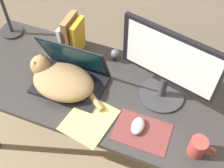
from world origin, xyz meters
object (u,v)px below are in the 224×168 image
Objects in this scene: notepad at (89,120)px; mug at (198,147)px; computer_mouse at (138,126)px; book_row at (72,36)px; cat at (60,80)px; external_monitor at (168,66)px; webcam at (115,54)px; laptop at (71,76)px.

mug reaches higher than notepad.
computer_mouse is 0.63m from book_row.
cat is 0.54m from external_monitor.
external_monitor is 4.76× the size of computer_mouse.
mug is at bearing -47.70° from external_monitor.
computer_mouse is 0.45m from webcam.
book_row is 0.50m from notepad.
laptop is at bearing -169.45° from external_monitor.
book_row is (-0.51, 0.36, 0.09)m from computer_mouse.
laptop is 4.60× the size of webcam.
notepad is (0.18, -0.18, -0.04)m from laptop.
mug reaches higher than webcam.
webcam is (0.19, 0.28, -0.01)m from cat.
laptop is at bearing 135.04° from notepad.
external_monitor reaches higher than webcam.
laptop is at bearing 52.93° from cat.
notepad is (0.22, -0.14, -0.05)m from cat.
notepad is 0.42m from webcam.
cat reaches higher than webcam.
book_row reaches higher than webcam.
book_row reaches higher than mug.
cat is 0.34m from webcam.
computer_mouse reaches higher than notepad.
mug is at bearing 2.72° from notepad.
laptop reaches higher than computer_mouse.
external_monitor is 1.99× the size of book_row.
webcam is (-0.25, 0.37, 0.03)m from computer_mouse.
cat is 1.66× the size of notepad.
webcam is 0.67× the size of mug.
laptop reaches higher than mug.
external_monitor is 5.93× the size of webcam.
external_monitor is 4.00× the size of mug.
external_monitor is 0.31m from computer_mouse.
computer_mouse is at bearing -55.55° from webcam.
cat is 5.75× the size of webcam.
laptop is 0.25m from book_row.
notepad is at bearing -168.73° from computer_mouse.
book_row reaches higher than computer_mouse.
cat is 0.73m from mug.
cat is 0.28m from book_row.
computer_mouse is at bearing -103.39° from external_monitor.
cat is 4.62× the size of computer_mouse.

